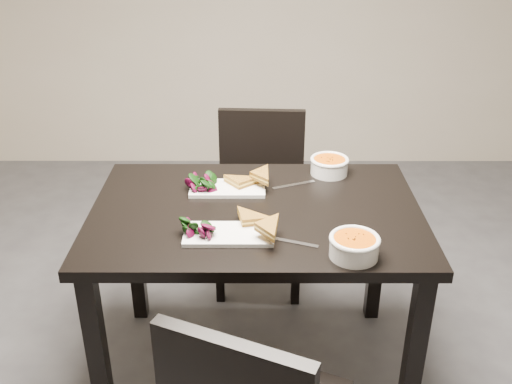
# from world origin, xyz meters

# --- Properties ---
(table) EXTENTS (1.20, 0.80, 0.75)m
(table) POSITION_xyz_m (-0.39, 0.38, 0.65)
(table) COLOR black
(table) RESTS_ON ground
(chair_far) EXTENTS (0.44, 0.44, 0.85)m
(chair_far) POSITION_xyz_m (-0.37, 1.08, 0.48)
(chair_far) COLOR black
(chair_far) RESTS_ON ground
(plate_near) EXTENTS (0.30, 0.15, 0.01)m
(plate_near) POSITION_xyz_m (-0.49, 0.19, 0.76)
(plate_near) COLOR white
(plate_near) RESTS_ON table
(sandwich_near) EXTENTS (0.17, 0.14, 0.05)m
(sandwich_near) POSITION_xyz_m (-0.42, 0.20, 0.79)
(sandwich_near) COLOR #AC7524
(sandwich_near) RESTS_ON plate_near
(salad_near) EXTENTS (0.09, 0.08, 0.04)m
(salad_near) POSITION_xyz_m (-0.59, 0.19, 0.79)
(salad_near) COLOR black
(salad_near) RESTS_ON plate_near
(soup_bowl_near) EXTENTS (0.16, 0.16, 0.07)m
(soup_bowl_near) POSITION_xyz_m (-0.09, 0.07, 0.79)
(soup_bowl_near) COLOR white
(soup_bowl_near) RESTS_ON table
(cutlery_near) EXTENTS (0.17, 0.08, 0.00)m
(cutlery_near) POSITION_xyz_m (-0.28, 0.15, 0.75)
(cutlery_near) COLOR silver
(cutlery_near) RESTS_ON table
(plate_far) EXTENTS (0.29, 0.14, 0.01)m
(plate_far) POSITION_xyz_m (-0.50, 0.53, 0.76)
(plate_far) COLOR white
(plate_far) RESTS_ON table
(sandwich_far) EXTENTS (0.18, 0.17, 0.05)m
(sandwich_far) POSITION_xyz_m (-0.44, 0.52, 0.79)
(sandwich_far) COLOR #AC7524
(sandwich_far) RESTS_ON plate_far
(salad_far) EXTENTS (0.09, 0.08, 0.04)m
(salad_far) POSITION_xyz_m (-0.60, 0.53, 0.78)
(salad_far) COLOR black
(salad_far) RESTS_ON plate_far
(soup_bowl_far) EXTENTS (0.16, 0.16, 0.07)m
(soup_bowl_far) POSITION_xyz_m (-0.10, 0.68, 0.79)
(soup_bowl_far) COLOR white
(soup_bowl_far) RESTS_ON table
(cutlery_far) EXTENTS (0.17, 0.08, 0.00)m
(cutlery_far) POSITION_xyz_m (-0.25, 0.57, 0.75)
(cutlery_far) COLOR silver
(cutlery_far) RESTS_ON table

